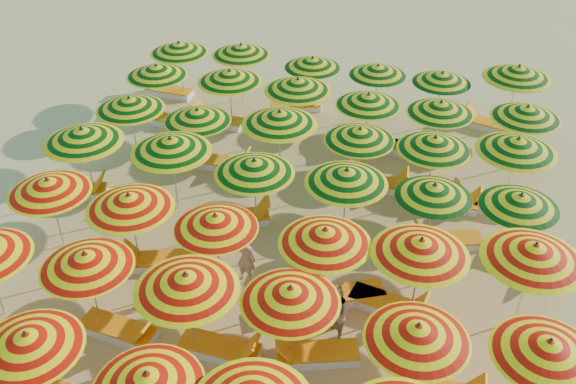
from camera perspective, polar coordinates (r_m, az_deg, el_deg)
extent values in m
plane|color=tan|center=(16.18, -0.42, -5.64)|extent=(120.00, 120.00, 0.00)
cylinder|color=silver|center=(13.17, -21.33, -14.74)|extent=(0.04, 0.04, 1.98)
cone|color=orange|center=(12.56, -22.17, -12.17)|extent=(2.30, 2.30, 0.38)
sphere|color=black|center=(12.41, -22.39, -11.48)|extent=(0.07, 0.07, 0.07)
cone|color=orange|center=(11.40, -12.40, -16.04)|extent=(2.10, 2.10, 0.37)
sphere|color=black|center=(11.24, -12.54, -15.35)|extent=(0.07, 0.07, 0.07)
cylinder|color=silver|center=(14.43, -16.94, -8.37)|extent=(0.04, 0.04, 1.97)
cone|color=orange|center=(13.88, -17.53, -5.80)|extent=(2.34, 2.34, 0.37)
sphere|color=black|center=(13.75, -17.69, -5.12)|extent=(0.07, 0.07, 0.07)
cylinder|color=silver|center=(13.37, -8.69, -10.75)|extent=(0.04, 0.04, 2.11)
cone|color=orange|center=(12.73, -9.05, -7.88)|extent=(2.48, 2.48, 0.40)
sphere|color=black|center=(12.58, -9.15, -7.11)|extent=(0.07, 0.07, 0.07)
cylinder|color=silver|center=(13.09, 0.20, -11.82)|extent=(0.04, 0.04, 1.99)
cone|color=orange|center=(12.47, 0.21, -9.11)|extent=(2.61, 2.61, 0.38)
sphere|color=black|center=(12.32, 0.21, -8.39)|extent=(0.07, 0.07, 0.07)
cylinder|color=silver|center=(12.68, 11.01, -14.78)|extent=(0.04, 0.04, 1.98)
cone|color=orange|center=(12.04, 11.46, -12.13)|extent=(2.21, 2.21, 0.38)
sphere|color=black|center=(11.89, 11.59, -11.42)|extent=(0.07, 0.07, 0.07)
cylinder|color=silver|center=(13.04, 21.29, -15.32)|extent=(0.04, 0.04, 2.00)
cone|color=orange|center=(12.42, 22.14, -12.73)|extent=(2.46, 2.46, 0.38)
sphere|color=black|center=(12.27, 22.37, -12.03)|extent=(0.07, 0.07, 0.07)
cylinder|color=silver|center=(16.85, -19.93, -1.91)|extent=(0.04, 0.04, 2.00)
cone|color=orange|center=(16.37, -20.52, 0.52)|extent=(2.56, 2.56, 0.38)
sphere|color=black|center=(16.26, -20.68, 1.15)|extent=(0.07, 0.07, 0.07)
cylinder|color=silver|center=(15.70, -13.48, -3.44)|extent=(0.04, 0.04, 2.05)
cone|color=orange|center=(15.17, -13.93, -0.81)|extent=(2.41, 2.41, 0.39)
sphere|color=black|center=(15.05, -14.04, -0.12)|extent=(0.07, 0.07, 0.07)
cylinder|color=silver|center=(14.91, -6.25, -5.18)|extent=(0.04, 0.04, 1.94)
cone|color=orange|center=(14.38, -6.46, -2.63)|extent=(2.48, 2.48, 0.37)
sphere|color=black|center=(14.26, -6.52, -1.95)|extent=(0.06, 0.06, 0.06)
cylinder|color=silver|center=(14.33, 3.20, -6.68)|extent=(0.04, 0.04, 2.04)
cone|color=orange|center=(13.76, 3.32, -3.94)|extent=(2.26, 2.26, 0.39)
sphere|color=black|center=(13.62, 3.35, -3.21)|extent=(0.07, 0.07, 0.07)
cylinder|color=silver|center=(14.25, 11.30, -7.60)|extent=(0.04, 0.04, 2.10)
cone|color=orange|center=(13.66, 11.73, -4.79)|extent=(2.61, 2.61, 0.40)
sphere|color=black|center=(13.52, 11.85, -4.04)|extent=(0.07, 0.07, 0.07)
cylinder|color=silver|center=(14.68, 20.31, -7.82)|extent=(0.04, 0.04, 2.15)
cone|color=orange|center=(14.10, 21.06, -5.02)|extent=(2.48, 2.48, 0.41)
sphere|color=black|center=(13.96, 21.26, -4.28)|extent=(0.07, 0.07, 0.07)
cylinder|color=silver|center=(18.40, -17.30, 2.32)|extent=(0.04, 0.04, 2.16)
cone|color=#796D04|center=(17.94, -17.82, 4.83)|extent=(2.54, 2.54, 0.41)
sphere|color=black|center=(17.82, -17.95, 5.49)|extent=(0.07, 0.07, 0.07)
cylinder|color=silver|center=(17.39, -10.08, 1.49)|extent=(0.04, 0.04, 2.17)
cone|color=#796D04|center=(16.90, -10.40, 4.15)|extent=(2.39, 2.39, 0.41)
sphere|color=black|center=(16.78, -10.48, 4.84)|extent=(0.07, 0.07, 0.07)
cylinder|color=silver|center=(16.49, -2.92, -0.31)|extent=(0.04, 0.04, 2.04)
cone|color=#796D04|center=(15.99, -3.02, 2.28)|extent=(2.40, 2.40, 0.39)
sphere|color=black|center=(15.87, -3.04, 2.95)|extent=(0.07, 0.07, 0.07)
cylinder|color=silver|center=(16.14, 5.06, -1.23)|extent=(0.04, 0.04, 2.07)
cone|color=#796D04|center=(15.63, 5.23, 1.41)|extent=(2.72, 2.72, 0.39)
sphere|color=black|center=(15.51, 5.27, 2.11)|extent=(0.07, 0.07, 0.07)
cylinder|color=silver|center=(16.24, 12.50, -2.22)|extent=(0.04, 0.04, 1.87)
cone|color=#796D04|center=(15.78, 12.87, 0.13)|extent=(2.40, 2.40, 0.36)
sphere|color=black|center=(15.66, 12.96, 0.74)|extent=(0.06, 0.06, 0.06)
cylinder|color=silver|center=(16.42, 19.39, -3.07)|extent=(0.04, 0.04, 1.89)
cone|color=#796D04|center=(15.95, 19.95, -0.74)|extent=(2.51, 2.51, 0.36)
sphere|color=black|center=(15.84, 20.10, -0.13)|extent=(0.06, 0.06, 0.06)
cylinder|color=silver|center=(19.91, -13.55, 5.40)|extent=(0.04, 0.04, 2.03)
cone|color=#796D04|center=(19.51, -13.90, 7.65)|extent=(2.54, 2.54, 0.39)
sphere|color=black|center=(19.41, -14.00, 8.23)|extent=(0.07, 0.07, 0.07)
cylinder|color=silver|center=(19.07, -7.86, 4.55)|extent=(0.04, 0.04, 1.95)
cone|color=#796D04|center=(18.66, -8.07, 6.78)|extent=(2.56, 2.56, 0.37)
sphere|color=black|center=(18.56, -8.12, 7.36)|extent=(0.06, 0.06, 0.06)
cylinder|color=silver|center=(18.41, -0.74, 4.07)|extent=(0.04, 0.04, 2.15)
cone|color=#796D04|center=(17.94, -0.76, 6.62)|extent=(2.76, 2.76, 0.41)
sphere|color=black|center=(17.83, -0.77, 7.28)|extent=(0.07, 0.07, 0.07)
cylinder|color=silver|center=(18.03, 6.23, 2.77)|extent=(0.04, 0.04, 1.97)
cone|color=#796D04|center=(17.59, 6.41, 5.12)|extent=(2.36, 2.36, 0.37)
sphere|color=black|center=(17.48, 6.45, 5.73)|extent=(0.07, 0.07, 0.07)
cylinder|color=silver|center=(17.88, 12.56, 1.86)|extent=(0.04, 0.04, 2.02)
cone|color=#796D04|center=(17.43, 12.92, 4.26)|extent=(2.21, 2.21, 0.38)
sphere|color=black|center=(17.32, 13.01, 4.89)|extent=(0.07, 0.07, 0.07)
cylinder|color=silver|center=(18.22, 19.16, 1.49)|extent=(0.04, 0.04, 2.12)
cone|color=#796D04|center=(17.76, 19.72, 3.96)|extent=(2.42, 2.42, 0.40)
sphere|color=black|center=(17.65, 19.87, 4.60)|extent=(0.07, 0.07, 0.07)
cylinder|color=silver|center=(21.93, -11.35, 8.50)|extent=(0.04, 0.04, 1.98)
cone|color=#796D04|center=(21.57, -11.61, 10.54)|extent=(2.51, 2.51, 0.38)
sphere|color=black|center=(21.48, -11.68, 11.07)|extent=(0.07, 0.07, 0.07)
cylinder|color=silver|center=(21.07, -5.09, 8.03)|extent=(0.04, 0.04, 2.05)
cone|color=#796D04|center=(20.68, -5.21, 10.23)|extent=(2.15, 2.15, 0.39)
sphere|color=black|center=(20.59, -5.25, 10.80)|extent=(0.07, 0.07, 0.07)
cylinder|color=silver|center=(20.36, 0.85, 7.22)|extent=(0.04, 0.04, 2.09)
cone|color=#796D04|center=(19.95, 0.88, 9.52)|extent=(2.40, 2.40, 0.40)
sphere|color=black|center=(19.85, 0.88, 10.12)|extent=(0.07, 0.07, 0.07)
cylinder|color=silver|center=(19.86, 6.98, 5.97)|extent=(0.04, 0.04, 1.96)
cone|color=#796D04|center=(19.46, 7.15, 8.15)|extent=(2.55, 2.55, 0.37)
sphere|color=black|center=(19.36, 7.20, 8.72)|extent=(0.07, 0.07, 0.07)
cylinder|color=silver|center=(19.78, 13.08, 5.15)|extent=(0.04, 0.04, 1.97)
cone|color=#796D04|center=(19.38, 13.41, 7.33)|extent=(2.58, 2.58, 0.37)
sphere|color=black|center=(19.28, 13.50, 7.90)|extent=(0.07, 0.07, 0.07)
cylinder|color=silver|center=(20.15, 19.97, 4.51)|extent=(0.04, 0.04, 2.00)
cone|color=#796D04|center=(19.76, 20.46, 6.67)|extent=(2.61, 2.61, 0.38)
sphere|color=black|center=(19.66, 20.59, 7.23)|extent=(0.07, 0.07, 0.07)
cylinder|color=silver|center=(23.46, -9.45, 10.57)|extent=(0.04, 0.04, 2.02)
cone|color=#796D04|center=(23.12, -9.66, 12.54)|extent=(2.66, 2.66, 0.38)
sphere|color=black|center=(23.03, -9.72, 13.05)|extent=(0.07, 0.07, 0.07)
cylinder|color=silver|center=(22.98, -4.10, 10.46)|extent=(0.04, 0.04, 2.04)
cone|color=#796D04|center=(22.63, -4.20, 12.50)|extent=(2.18, 2.18, 0.39)
sphere|color=black|center=(22.54, -4.22, 13.03)|extent=(0.07, 0.07, 0.07)
cylinder|color=silver|center=(22.25, 2.14, 9.47)|extent=(0.04, 0.04, 1.91)
cone|color=#796D04|center=(21.90, 2.19, 11.43)|extent=(2.42, 2.42, 0.36)
sphere|color=black|center=(21.82, 2.20, 11.93)|extent=(0.06, 0.06, 0.06)
cylinder|color=silver|center=(21.94, 7.82, 8.74)|extent=(0.04, 0.04, 1.89)
cone|color=#796D04|center=(21.59, 7.99, 10.69)|extent=(2.43, 2.43, 0.36)
sphere|color=black|center=(21.51, 8.03, 11.19)|extent=(0.06, 0.06, 0.06)
cylinder|color=silver|center=(21.80, 13.24, 7.93)|extent=(0.04, 0.04, 1.88)
cone|color=#796D04|center=(21.45, 13.53, 9.86)|extent=(2.28, 2.28, 0.36)
sphere|color=black|center=(21.37, 13.60, 10.36)|extent=(0.06, 0.06, 0.06)
cylinder|color=silver|center=(22.23, 19.31, 7.81)|extent=(0.04, 0.04, 2.17)
cone|color=#796D04|center=(21.85, 19.79, 10.00)|extent=(2.84, 2.84, 0.41)
sphere|color=black|center=(21.75, 19.91, 10.56)|extent=(0.07, 0.07, 0.07)
cube|color=white|center=(14.68, -14.82, -11.85)|extent=(1.76, 0.81, 0.20)
cube|color=orange|center=(14.59, -14.89, -11.50)|extent=(1.76, 0.81, 0.06)
cube|color=orange|center=(14.11, -12.65, -11.76)|extent=(0.44, 0.63, 0.48)
cube|color=white|center=(13.94, -6.10, -13.77)|extent=(1.73, 0.69, 0.20)
cube|color=orange|center=(13.84, -6.13, -13.42)|extent=(1.73, 0.69, 0.06)
cube|color=orange|center=(13.49, -3.36, -13.51)|extent=(0.40, 0.60, 0.48)
cube|color=white|center=(13.78, 2.64, -14.31)|extent=(1.80, 1.06, 0.20)
cube|color=orange|center=(13.68, 2.65, -13.96)|extent=(1.80, 1.06, 0.06)
cube|color=orange|center=(13.47, -0.37, -13.51)|extent=(0.52, 0.66, 0.48)
cube|color=white|center=(16.14, -11.11, -6.11)|extent=(1.80, 1.11, 0.20)
cube|color=orange|center=(16.05, -11.17, -5.76)|extent=(1.80, 1.11, 0.06)
cube|color=orange|center=(16.01, -13.75, -5.27)|extent=(0.54, 0.67, 0.48)
cube|color=white|center=(15.02, 5.29, -9.21)|extent=(1.79, 1.24, 0.20)
cube|color=orange|center=(14.93, 5.32, -8.85)|extent=(1.79, 1.24, 0.06)
cube|color=orange|center=(14.64, 2.70, -8.63)|extent=(0.57, 0.68, 0.48)
cube|color=white|center=(14.91, 8.77, -9.95)|extent=(1.79, 0.95, 0.20)
cube|color=orange|center=(14.82, 8.81, -9.59)|extent=(1.79, 0.95, 0.06)
cube|color=orange|center=(14.56, 11.52, -9.77)|extent=(0.49, 0.65, 0.48)
cube|color=white|center=(19.14, -18.33, -0.06)|extent=(1.79, 1.03, 0.20)
cube|color=orange|center=(19.07, -18.40, 0.26)|extent=(1.79, 1.03, 0.06)
cube|color=orange|center=(18.76, -16.47, 0.87)|extent=(0.51, 0.66, 0.48)
cube|color=white|center=(17.23, -4.52, -2.41)|extent=(1.80, 1.13, 0.20)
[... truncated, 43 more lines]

